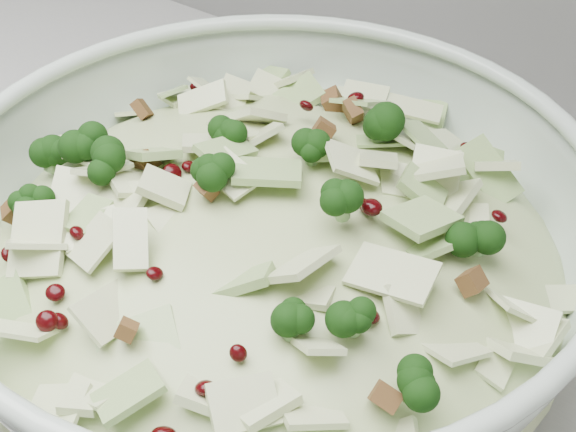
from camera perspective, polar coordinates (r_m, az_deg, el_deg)
name	(u,v)px	position (r m, az deg, el deg)	size (l,w,h in m)	color
counter	(36,355)	(1.20, -17.46, -9.42)	(3.60, 0.60, 0.90)	#B4B5B0
mixing_bowl	(271,266)	(0.50, -1.21, -3.57)	(0.46, 0.46, 0.16)	#B3C5B6
salad	(271,235)	(0.49, -1.25, -1.39)	(0.50, 0.50, 0.16)	beige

